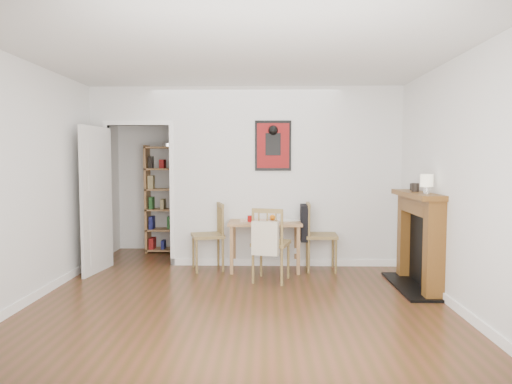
{
  "coord_description": "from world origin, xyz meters",
  "views": [
    {
      "loc": [
        0.3,
        -5.24,
        1.54
      ],
      "look_at": [
        0.17,
        0.6,
        1.13
      ],
      "focal_mm": 32.0,
      "sensor_mm": 36.0,
      "label": 1
    }
  ],
  "objects_px": {
    "fireplace": "(420,237)",
    "ceramic_jar_a": "(415,187)",
    "dining_table": "(265,227)",
    "chair_front": "(271,244)",
    "orange_fruit": "(272,217)",
    "ceramic_jar_b": "(413,187)",
    "chair_right": "(320,235)",
    "chair_left": "(208,236)",
    "bookshelf": "(169,200)",
    "red_glass": "(250,219)",
    "mantel_lamp": "(427,182)",
    "notebook": "(288,220)"
  },
  "relations": [
    {
      "from": "red_glass",
      "to": "ceramic_jar_b",
      "type": "bearing_deg",
      "value": -11.32
    },
    {
      "from": "chair_right",
      "to": "bookshelf",
      "type": "height_order",
      "value": "bookshelf"
    },
    {
      "from": "notebook",
      "to": "ceramic_jar_a",
      "type": "distance_m",
      "value": 1.81
    },
    {
      "from": "chair_right",
      "to": "notebook",
      "type": "bearing_deg",
      "value": 169.38
    },
    {
      "from": "fireplace",
      "to": "orange_fruit",
      "type": "distance_m",
      "value": 2.02
    },
    {
      "from": "notebook",
      "to": "ceramic_jar_b",
      "type": "xyz_separation_m",
      "value": [
        1.56,
        -0.58,
        0.51
      ]
    },
    {
      "from": "chair_front",
      "to": "mantel_lamp",
      "type": "bearing_deg",
      "value": -16.72
    },
    {
      "from": "chair_front",
      "to": "ceramic_jar_a",
      "type": "distance_m",
      "value": 1.9
    },
    {
      "from": "chair_front",
      "to": "ceramic_jar_a",
      "type": "height_order",
      "value": "ceramic_jar_a"
    },
    {
      "from": "fireplace",
      "to": "ceramic_jar_a",
      "type": "relative_size",
      "value": 11.68
    },
    {
      "from": "dining_table",
      "to": "mantel_lamp",
      "type": "height_order",
      "value": "mantel_lamp"
    },
    {
      "from": "dining_table",
      "to": "bookshelf",
      "type": "height_order",
      "value": "bookshelf"
    },
    {
      "from": "bookshelf",
      "to": "fireplace",
      "type": "xyz_separation_m",
      "value": [
        3.49,
        -2.09,
        -0.27
      ]
    },
    {
      "from": "red_glass",
      "to": "ceramic_jar_b",
      "type": "height_order",
      "value": "ceramic_jar_b"
    },
    {
      "from": "dining_table",
      "to": "ceramic_jar_a",
      "type": "height_order",
      "value": "ceramic_jar_a"
    },
    {
      "from": "chair_right",
      "to": "ceramic_jar_a",
      "type": "distance_m",
      "value": 1.5
    },
    {
      "from": "notebook",
      "to": "ceramic_jar_b",
      "type": "distance_m",
      "value": 1.74
    },
    {
      "from": "dining_table",
      "to": "chair_front",
      "type": "relative_size",
      "value": 1.06
    },
    {
      "from": "dining_table",
      "to": "chair_front",
      "type": "distance_m",
      "value": 0.63
    },
    {
      "from": "ceramic_jar_a",
      "to": "chair_left",
      "type": "bearing_deg",
      "value": 163.26
    },
    {
      "from": "chair_right",
      "to": "red_glass",
      "type": "height_order",
      "value": "chair_right"
    },
    {
      "from": "chair_front",
      "to": "notebook",
      "type": "xyz_separation_m",
      "value": [
        0.25,
        0.69,
        0.21
      ]
    },
    {
      "from": "dining_table",
      "to": "ceramic_jar_a",
      "type": "distance_m",
      "value": 2.08
    },
    {
      "from": "bookshelf",
      "to": "mantel_lamp",
      "type": "bearing_deg",
      "value": -34.57
    },
    {
      "from": "chair_right",
      "to": "chair_front",
      "type": "distance_m",
      "value": 0.92
    },
    {
      "from": "chair_right",
      "to": "mantel_lamp",
      "type": "bearing_deg",
      "value": -46.88
    },
    {
      "from": "chair_front",
      "to": "bookshelf",
      "type": "relative_size",
      "value": 0.53
    },
    {
      "from": "chair_left",
      "to": "chair_front",
      "type": "xyz_separation_m",
      "value": [
        0.88,
        -0.61,
        0.01
      ]
    },
    {
      "from": "chair_left",
      "to": "orange_fruit",
      "type": "xyz_separation_m",
      "value": [
        0.91,
        0.12,
        0.26
      ]
    },
    {
      "from": "bookshelf",
      "to": "fireplace",
      "type": "height_order",
      "value": "bookshelf"
    },
    {
      "from": "red_glass",
      "to": "dining_table",
      "type": "bearing_deg",
      "value": 20.92
    },
    {
      "from": "mantel_lamp",
      "to": "red_glass",
      "type": "bearing_deg",
      "value": 152.54
    },
    {
      "from": "dining_table",
      "to": "bookshelf",
      "type": "relative_size",
      "value": 0.56
    },
    {
      "from": "dining_table",
      "to": "notebook",
      "type": "height_order",
      "value": "notebook"
    },
    {
      "from": "notebook",
      "to": "dining_table",
      "type": "bearing_deg",
      "value": -165.91
    },
    {
      "from": "orange_fruit",
      "to": "fireplace",
      "type": "bearing_deg",
      "value": -28.71
    },
    {
      "from": "ceramic_jar_b",
      "to": "fireplace",
      "type": "bearing_deg",
      "value": -92.08
    },
    {
      "from": "fireplace",
      "to": "ceramic_jar_b",
      "type": "distance_m",
      "value": 0.69
    },
    {
      "from": "ceramic_jar_b",
      "to": "chair_right",
      "type": "bearing_deg",
      "value": 156.0
    },
    {
      "from": "chair_right",
      "to": "chair_front",
      "type": "bearing_deg",
      "value": -138.55
    },
    {
      "from": "chair_right",
      "to": "mantel_lamp",
      "type": "distance_m",
      "value": 1.76
    },
    {
      "from": "bookshelf",
      "to": "notebook",
      "type": "height_order",
      "value": "bookshelf"
    },
    {
      "from": "dining_table",
      "to": "notebook",
      "type": "xyz_separation_m",
      "value": [
        0.33,
        0.08,
        0.09
      ]
    },
    {
      "from": "dining_table",
      "to": "chair_right",
      "type": "height_order",
      "value": "chair_right"
    },
    {
      "from": "chair_right",
      "to": "ceramic_jar_b",
      "type": "xyz_separation_m",
      "value": [
        1.12,
        -0.5,
        0.71
      ]
    },
    {
      "from": "ceramic_jar_a",
      "to": "chair_front",
      "type": "bearing_deg",
      "value": 174.16
    },
    {
      "from": "orange_fruit",
      "to": "ceramic_jar_a",
      "type": "relative_size",
      "value": 0.75
    },
    {
      "from": "bookshelf",
      "to": "notebook",
      "type": "xyz_separation_m",
      "value": [
        1.95,
        -1.16,
        -0.19
      ]
    },
    {
      "from": "fireplace",
      "to": "ceramic_jar_a",
      "type": "height_order",
      "value": "ceramic_jar_a"
    },
    {
      "from": "ceramic_jar_a",
      "to": "ceramic_jar_b",
      "type": "relative_size",
      "value": 1.21
    }
  ]
}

